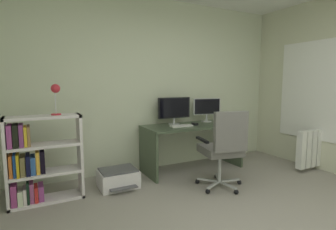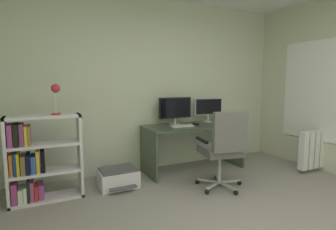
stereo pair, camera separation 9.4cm
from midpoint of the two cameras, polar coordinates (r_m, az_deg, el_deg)
name	(u,v)px [view 2 (the right image)]	position (r m, az deg, el deg)	size (l,w,h in m)	color
wall_back	(150,85)	(4.28, -3.19, 6.38)	(4.73, 0.10, 2.68)	beige
window_pane	(325,91)	(4.79, 31.14, 4.46)	(0.01, 1.38, 1.49)	white
window_frame	(325,91)	(4.79, 31.10, 4.46)	(0.02, 1.46, 1.57)	white
desk	(193,136)	(4.24, 6.10, -4.55)	(1.56, 0.65, 0.72)	#414E39
monitor_main	(175,109)	(4.21, 2.18, 1.35)	(0.55, 0.18, 0.43)	#B2B5B7
monitor_secondary	(208,108)	(4.54, 9.23, 1.57)	(0.50, 0.18, 0.40)	#B2B5B7
keyboard	(182,126)	(4.02, 3.72, -2.35)	(0.34, 0.13, 0.02)	silver
computer_mouse	(196,124)	(4.17, 6.64, -1.95)	(0.06, 0.10, 0.03)	black
office_chair	(223,146)	(3.48, 12.53, -6.53)	(0.63, 0.64, 1.04)	#B7BABC
bookshelf	(36,161)	(3.44, -25.72, -8.85)	(0.81, 0.28, 1.01)	silver
desk_lamp	(56,93)	(3.34, -22.22, 4.44)	(0.11, 0.11, 0.36)	red
printer	(118,178)	(3.69, -9.91, -13.11)	(0.50, 0.47, 0.25)	white
radiator	(317,149)	(4.82, 29.86, -6.32)	(0.74, 0.10, 0.59)	white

